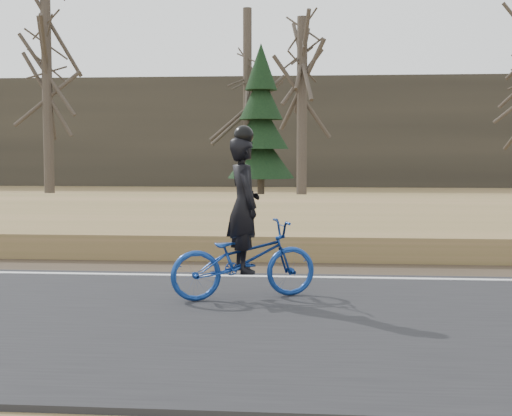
{
  "coord_description": "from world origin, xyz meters",
  "views": [
    {
      "loc": [
        -3.31,
        -10.66,
        2.01
      ],
      "look_at": [
        -4.25,
        0.5,
        1.1
      ],
      "focal_mm": 50.0,
      "sensor_mm": 36.0,
      "label": 1
    }
  ],
  "objects": [
    {
      "name": "railroad",
      "position": [
        0.0,
        8.0,
        0.53
      ],
      "size": [
        120.0,
        2.4,
        0.29
      ],
      "color": "black",
      "rests_on": "ballast"
    },
    {
      "name": "ballast",
      "position": [
        0.0,
        8.0,
        0.23
      ],
      "size": [
        120.0,
        3.0,
        0.45
      ],
      "primitive_type": "cube",
      "color": "slate",
      "rests_on": "ground"
    },
    {
      "name": "bare_tree_far_left",
      "position": [
        -12.86,
        14.21,
        4.11
      ],
      "size": [
        0.36,
        0.36,
        8.22
      ],
      "primitive_type": "cylinder",
      "color": "#4A4136",
      "rests_on": "ground"
    },
    {
      "name": "treeline_backdrop",
      "position": [
        0.0,
        30.0,
        3.0
      ],
      "size": [
        120.0,
        4.0,
        6.0
      ],
      "primitive_type": "cube",
      "color": "#383328",
      "rests_on": "ground"
    },
    {
      "name": "conifer",
      "position": [
        -5.44,
        17.01,
        2.9
      ],
      "size": [
        2.6,
        2.6,
        6.12
      ],
      "color": "#4A4136",
      "rests_on": "ground"
    },
    {
      "name": "bare_tree_left",
      "position": [
        -6.08,
        18.14,
        3.83
      ],
      "size": [
        0.36,
        0.36,
        7.66
      ],
      "primitive_type": "cylinder",
      "color": "#4A4136",
      "rests_on": "ground"
    },
    {
      "name": "embankment",
      "position": [
        0.0,
        4.2,
        0.22
      ],
      "size": [
        120.0,
        5.0,
        0.44
      ],
      "primitive_type": "cube",
      "color": "#95724C",
      "rests_on": "ground"
    },
    {
      "name": "cyclist",
      "position": [
        -4.25,
        -1.42,
        0.78
      ],
      "size": [
        2.07,
        1.34,
        2.27
      ],
      "rotation": [
        0.0,
        0.0,
        1.94
      ],
      "color": "navy",
      "rests_on": "road"
    },
    {
      "name": "bare_tree_near_left",
      "position": [
        -3.79,
        13.36,
        3.21
      ],
      "size": [
        0.36,
        0.36,
        6.42
      ],
      "primitive_type": "cylinder",
      "color": "#4A4136",
      "rests_on": "ground"
    }
  ]
}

